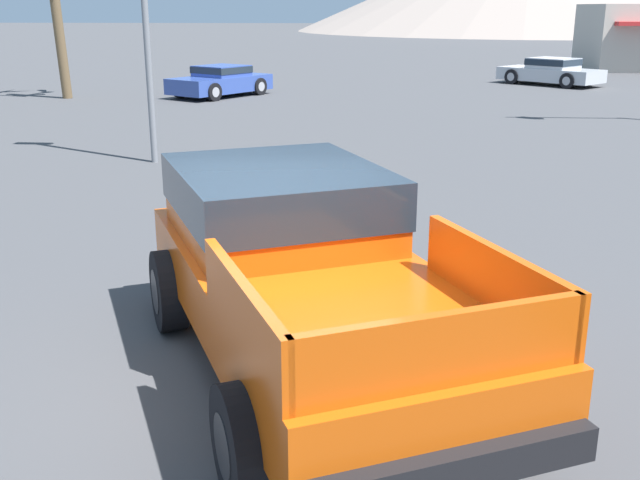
% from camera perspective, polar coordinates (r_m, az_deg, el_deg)
% --- Properties ---
extents(ground_plane, '(320.00, 320.00, 0.00)m').
position_cam_1_polar(ground_plane, '(7.27, -4.30, -9.55)').
color(ground_plane, '#424244').
extents(orange_pickup_truck, '(4.00, 5.60, 1.78)m').
position_cam_1_polar(orange_pickup_truck, '(6.99, -1.63, -1.42)').
color(orange_pickup_truck, '#CC4C0C').
rests_on(orange_pickup_truck, ground_plane).
extents(parked_car_silver, '(4.44, 4.31, 1.17)m').
position_cam_1_polar(parked_car_silver, '(35.06, 17.19, 12.19)').
color(parked_car_silver, '#B7BABF').
rests_on(parked_car_silver, ground_plane).
extents(parked_car_blue, '(3.73, 4.42, 1.16)m').
position_cam_1_polar(parked_car_blue, '(29.48, -7.58, 11.95)').
color(parked_car_blue, '#334C9E').
rests_on(parked_car_blue, ground_plane).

